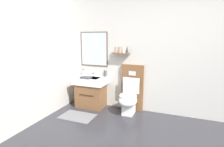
% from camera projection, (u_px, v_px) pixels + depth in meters
% --- Properties ---
extents(wall_back, '(5.20, 0.27, 2.64)m').
position_uv_depth(wall_back, '(183.00, 50.00, 3.42)').
color(wall_back, beige).
rests_on(wall_back, ground).
extents(bath_mat, '(0.68, 0.44, 0.01)m').
position_uv_depth(bath_mat, '(78.00, 116.00, 3.57)').
color(bath_mat, slate).
rests_on(bath_mat, ground).
extents(vanity_sink_left, '(0.71, 0.48, 0.69)m').
position_uv_depth(vanity_sink_left, '(91.00, 91.00, 4.04)').
color(vanity_sink_left, brown).
rests_on(vanity_sink_left, ground).
extents(tap_on_left_sink, '(0.03, 0.13, 0.11)m').
position_uv_depth(tap_on_left_sink, '(94.00, 73.00, 4.12)').
color(tap_on_left_sink, silver).
rests_on(tap_on_left_sink, vanity_sink_left).
extents(toilet, '(0.48, 0.62, 1.00)m').
position_uv_depth(toilet, '(130.00, 95.00, 3.71)').
color(toilet, brown).
rests_on(toilet, ground).
extents(toothbrush_cup, '(0.07, 0.07, 0.20)m').
position_uv_depth(toothbrush_cup, '(83.00, 73.00, 4.21)').
color(toothbrush_cup, silver).
rests_on(toothbrush_cup, vanity_sink_left).
extents(soap_dispenser, '(0.06, 0.06, 0.18)m').
position_uv_depth(soap_dispenser, '(105.00, 73.00, 4.02)').
color(soap_dispenser, '#4C4C51').
rests_on(soap_dispenser, vanity_sink_left).
extents(folded_hand_towel, '(0.22, 0.16, 0.04)m').
position_uv_depth(folded_hand_towel, '(86.00, 77.00, 3.86)').
color(folded_hand_towel, '#47474C').
rests_on(folded_hand_towel, vanity_sink_left).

